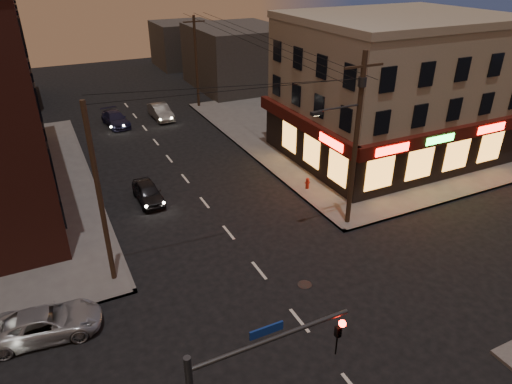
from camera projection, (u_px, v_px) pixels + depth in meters
ground at (299, 321)px, 20.17m from camera, size 120.00×120.00×0.00m
sidewalk_ne at (361, 128)px, 42.26m from camera, size 24.00×28.00×0.15m
pizza_building at (392, 88)px, 34.58m from camera, size 15.85×12.85×10.50m
bg_building_ne_a at (237, 57)px, 54.24m from camera, size 10.00×12.00×7.00m
bg_building_ne_b at (185, 44)px, 64.83m from camera, size 8.00×8.00×6.00m
utility_pole_main at (355, 133)px, 24.72m from camera, size 4.20×0.44×10.00m
utility_pole_far at (196, 62)px, 46.12m from camera, size 0.26×0.26×9.00m
utility_pole_west at (100, 198)px, 20.53m from camera, size 0.24×0.24×9.00m
suv_cross at (46, 323)px, 19.16m from camera, size 4.71×2.62×1.24m
sedan_near at (148, 192)px, 29.62m from camera, size 1.56×3.77×1.28m
sedan_mid at (161, 112)px, 44.51m from camera, size 1.67×4.37×1.42m
sedan_far at (115, 119)px, 42.77m from camera, size 2.29×4.62×1.29m
fire_hydrant at (307, 183)px, 31.02m from camera, size 0.35×0.35×0.78m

